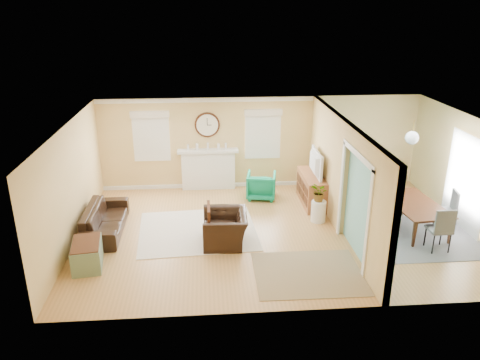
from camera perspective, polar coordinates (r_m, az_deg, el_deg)
name	(u,v)px	position (r m, az deg, el deg)	size (l,w,h in m)	color
floor	(275,232)	(11.00, 4.31, -6.30)	(9.00, 9.00, 0.00)	#AE7D44
wall_back	(261,142)	(13.30, 2.53, 4.60)	(9.00, 0.02, 2.60)	tan
wall_front	(304,244)	(7.79, 7.86, -7.71)	(9.00, 0.02, 2.60)	tan
wall_left	(71,185)	(10.76, -19.92, -0.61)	(0.02, 6.00, 2.60)	tan
wall_right	(470,174)	(12.01, 26.22, 0.64)	(0.02, 6.00, 2.60)	tan
ceiling	(278,123)	(10.09, 4.70, 6.98)	(9.00, 6.00, 0.02)	white
partition	(340,171)	(11.04, 12.05, 1.06)	(0.17, 6.00, 2.60)	tan
fireplace	(208,169)	(13.30, -3.88, 1.40)	(1.70, 0.30, 1.17)	white
wall_clock	(207,125)	(13.03, -4.02, 6.73)	(0.70, 0.07, 0.70)	#452210
window_left	(151,133)	(13.15, -10.80, 5.68)	(1.05, 0.13, 1.42)	white
window_right	(263,131)	(13.16, 2.80, 6.04)	(1.05, 0.13, 1.42)	white
french_doors	(466,182)	(12.05, 25.89, -0.26)	(0.06, 1.70, 2.20)	white
pendant	(412,138)	(11.07, 20.22, 4.85)	(0.30, 0.30, 0.55)	gold
rug_cream	(198,231)	(11.05, -5.17, -6.15)	(2.69, 2.33, 0.01)	silver
rug_jute	(308,273)	(9.49, 8.30, -11.17)	(2.11, 1.73, 0.01)	#937656
rug_grey	(412,228)	(11.85, 20.28, -5.52)	(2.50, 3.13, 0.01)	slate
sofa	(105,219)	(11.29, -16.14, -4.63)	(2.10, 0.82, 0.61)	black
eames_chair	(225,228)	(10.33, -1.83, -5.92)	(1.09, 0.95, 0.71)	black
green_chair	(261,185)	(12.72, 2.60, -0.67)	(0.76, 0.78, 0.71)	#0B6F4C
trunk	(87,254)	(10.00, -18.14, -8.60)	(0.68, 0.98, 0.53)	slate
credenza	(312,189)	(12.47, 8.71, -1.11)	(0.52, 1.53, 0.80)	#A2633A
tv	(312,163)	(12.22, 8.81, 2.07)	(1.14, 0.15, 0.66)	black
garden_stool	(318,211)	(11.52, 9.54, -3.78)	(0.36, 0.36, 0.53)	white
potted_plant	(320,192)	(11.33, 9.68, -1.49)	(0.42, 0.37, 0.47)	#337F33
dining_table	(414,216)	(11.72, 20.47, -4.11)	(1.86, 1.04, 0.66)	#452210
dining_chair_n	(397,188)	(12.62, 18.61, -0.97)	(0.51, 0.51, 0.95)	slate
dining_chair_s	(440,225)	(10.81, 23.17, -5.02)	(0.46, 0.46, 1.01)	slate
dining_chair_w	(390,207)	(11.37, 17.87, -3.15)	(0.44, 0.44, 0.99)	white
dining_chair_e	(446,206)	(11.93, 23.81, -2.96)	(0.49, 0.49, 0.94)	slate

